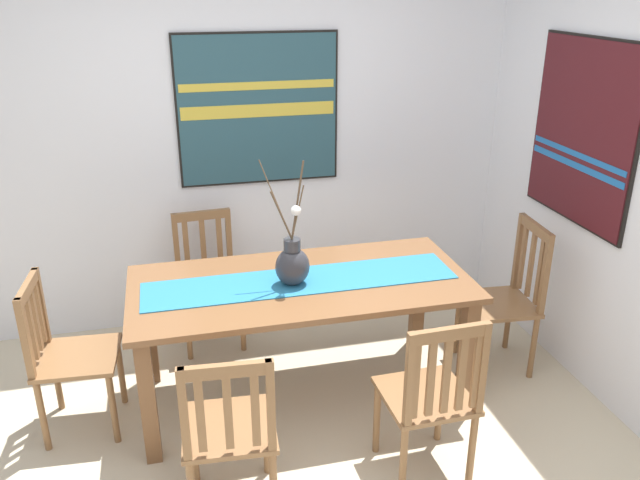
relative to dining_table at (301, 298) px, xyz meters
name	(u,v)px	position (x,y,z in m)	size (l,w,h in m)	color
ground_plane	(316,477)	(-0.08, -0.69, -0.67)	(6.40, 6.40, 0.03)	beige
wall_back	(253,134)	(-0.08, 1.17, 0.70)	(6.40, 0.12, 2.70)	silver
dining_table	(301,298)	(0.00, 0.00, 0.00)	(1.92, 0.90, 0.76)	brown
table_runner	(301,281)	(0.00, 0.00, 0.11)	(1.76, 0.36, 0.01)	#236B93
centerpiece_vase	(292,263)	(-0.05, -0.03, 0.24)	(0.25, 0.19, 0.70)	#333338
chair_0	(507,296)	(1.33, 0.02, -0.16)	(0.45, 0.45, 0.97)	brown
chair_1	(432,395)	(0.46, -0.83, -0.16)	(0.43, 0.43, 0.93)	brown
chair_2	(208,277)	(-0.48, 0.81, -0.19)	(0.45, 0.45, 0.90)	brown
chair_3	(229,430)	(-0.51, -0.83, -0.18)	(0.45, 0.45, 0.90)	brown
chair_4	(66,353)	(-1.30, 0.01, -0.18)	(0.45, 0.45, 0.91)	brown
painting_on_back_wall	(258,110)	(-0.05, 1.10, 0.87)	(1.09, 0.05, 1.01)	black
painting_on_side_wall	(583,133)	(1.71, 0.04, 0.86)	(0.05, 0.95, 1.08)	black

